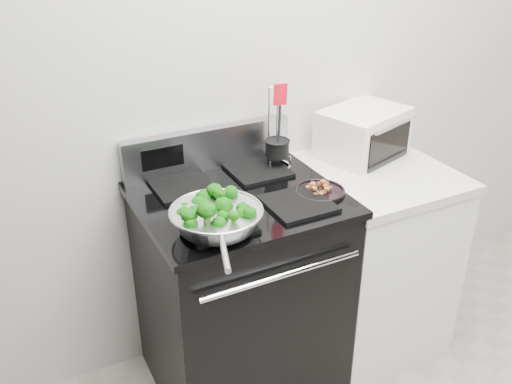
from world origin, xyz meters
TOP-DOWN VIEW (x-y plane):
  - back_wall at (0.00, 1.75)m, footprint 4.00×0.02m
  - gas_range at (-0.30, 1.41)m, footprint 0.79×0.69m
  - counter at (0.39, 1.41)m, footprint 0.62×0.68m
  - skillet at (-0.48, 1.21)m, footprint 0.33×0.51m
  - broccoli_pile at (-0.48, 1.21)m, footprint 0.26×0.26m
  - bacon_plate at (0.00, 1.29)m, footprint 0.20×0.20m
  - utensil_holder at (-0.03, 1.58)m, footprint 0.12×0.12m
  - toaster_oven at (0.42, 1.58)m, footprint 0.45×0.40m

SIDE VIEW (x-z plane):
  - counter at x=0.39m, z-range 0.00..0.92m
  - gas_range at x=-0.30m, z-range -0.08..1.05m
  - bacon_plate at x=0.00m, z-range 0.95..0.99m
  - skillet at x=-0.48m, z-range 0.97..1.04m
  - utensil_holder at x=-0.03m, z-range 0.83..1.21m
  - broccoli_pile at x=-0.48m, z-range 0.98..1.07m
  - toaster_oven at x=0.42m, z-range 0.92..1.14m
  - back_wall at x=0.00m, z-range 0.00..2.70m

